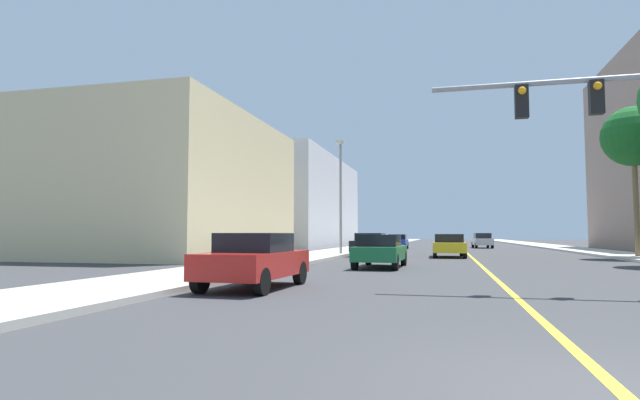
% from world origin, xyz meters
% --- Properties ---
extents(ground, '(192.00, 192.00, 0.00)m').
position_xyz_m(ground, '(0.00, 42.00, 0.00)').
color(ground, '#38383A').
extents(sidewalk_left, '(3.69, 168.00, 0.15)m').
position_xyz_m(sidewalk_left, '(-9.49, 42.00, 0.07)').
color(sidewalk_left, '#B2ADA3').
rests_on(sidewalk_left, ground).
extents(sidewalk_right, '(3.69, 168.00, 0.15)m').
position_xyz_m(sidewalk_right, '(9.49, 42.00, 0.07)').
color(sidewalk_right, beige).
rests_on(sidewalk_right, ground).
extents(lane_marking_center, '(0.16, 144.00, 0.01)m').
position_xyz_m(lane_marking_center, '(0.00, 42.00, 0.00)').
color(lane_marking_center, yellow).
rests_on(lane_marking_center, ground).
extents(building_left_near, '(13.42, 16.89, 8.80)m').
position_xyz_m(building_left_near, '(-19.77, 24.88, 4.40)').
color(building_left_near, beige).
rests_on(building_left_near, ground).
extents(building_left_far, '(16.66, 25.38, 9.84)m').
position_xyz_m(building_left_far, '(-21.39, 50.37, 4.92)').
color(building_left_far, silver).
rests_on(building_left_far, ground).
extents(street_lamp, '(0.56, 0.28, 7.41)m').
position_xyz_m(street_lamp, '(-8.14, 27.59, 4.28)').
color(street_lamp, gray).
rests_on(street_lamp, sidewalk_left).
extents(palm_far, '(3.48, 3.48, 8.68)m').
position_xyz_m(palm_far, '(9.18, 27.92, 7.03)').
color(palm_far, brown).
rests_on(palm_far, sidewalk_right).
extents(car_yellow, '(2.00, 4.52, 1.41)m').
position_xyz_m(car_yellow, '(-1.34, 27.23, 0.72)').
color(car_yellow, gold).
rests_on(car_yellow, ground).
extents(car_black, '(2.00, 4.05, 1.47)m').
position_xyz_m(car_black, '(-6.23, 27.62, 0.77)').
color(car_black, black).
rests_on(car_black, ground).
extents(car_green, '(1.88, 4.42, 1.38)m').
position_xyz_m(car_green, '(-4.18, 16.59, 0.72)').
color(car_green, '#196638').
rests_on(car_green, ground).
extents(car_blue, '(1.78, 4.10, 1.38)m').
position_xyz_m(car_blue, '(-5.89, 42.86, 0.71)').
color(car_blue, '#1E389E').
rests_on(car_blue, ground).
extents(car_silver, '(1.92, 4.50, 1.50)m').
position_xyz_m(car_silver, '(2.06, 49.24, 0.77)').
color(car_silver, '#BCBCC1').
rests_on(car_silver, ground).
extents(car_red, '(1.93, 3.93, 1.43)m').
position_xyz_m(car_red, '(-6.33, 7.64, 0.74)').
color(car_red, red).
rests_on(car_red, ground).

